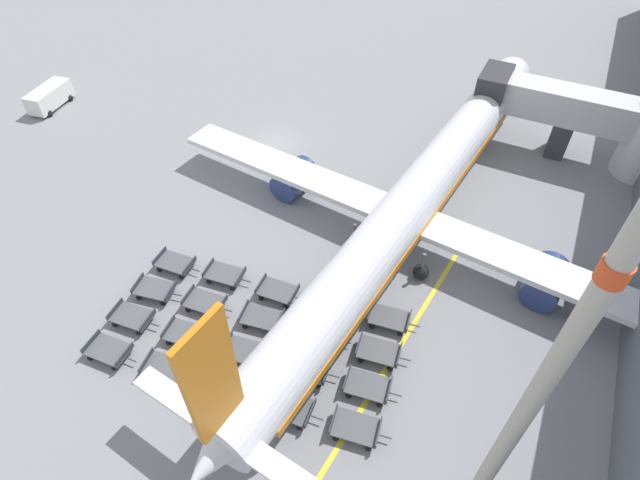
{
  "coord_description": "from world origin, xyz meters",
  "views": [
    {
      "loc": [
        21.1,
        -32.79,
        26.32
      ],
      "look_at": [
        10.56,
        -11.61,
        2.63
      ],
      "focal_mm": 28.0,
      "sensor_mm": 36.0,
      "label": 1
    }
  ],
  "objects_px": {
    "service_van": "(49,97)",
    "baggage_dolly_row_near_col_a": "(109,350)",
    "apron_light_mast": "(541,387)",
    "baggage_dolly_row_mid_a_col_a": "(132,317)",
    "baggage_dolly_row_mid_a_col_e": "(368,386)",
    "baggage_dolly_row_mid_a_col_c": "(245,352)",
    "baggage_dolly_row_mid_b_col_c": "(262,318)",
    "baggage_dolly_row_far_col_a": "(175,263)",
    "baggage_dolly_row_mid_a_col_b": "(186,334)",
    "baggage_dolly_row_far_col_d": "(333,304)",
    "baggage_dolly_row_mid_a_col_d": "(307,368)",
    "baggage_dolly_row_far_col_c": "(278,291)",
    "baggage_dolly_row_mid_b_col_e": "(378,352)",
    "baggage_dolly_row_near_col_e": "(356,428)",
    "baggage_dolly_row_far_col_b": "(225,274)",
    "baggage_dolly_row_far_col_e": "(389,318)",
    "baggage_dolly_row_mid_b_col_d": "(320,335)",
    "baggage_dolly_row_near_col_b": "(166,368)",
    "baggage_dolly_row_mid_b_col_b": "(205,303)",
    "baggage_dolly_row_near_col_d": "(290,408)",
    "baggage_dolly_row_near_col_c": "(227,388)",
    "baggage_dolly_row_mid_b_col_a": "(155,289)",
    "airplane": "(413,201)"
  },
  "relations": [
    {
      "from": "baggage_dolly_row_mid_a_col_e",
      "to": "apron_light_mast",
      "type": "xyz_separation_m",
      "value": [
        6.5,
        -4.19,
        12.13
      ]
    },
    {
      "from": "baggage_dolly_row_mid_a_col_e",
      "to": "baggage_dolly_row_far_col_e",
      "type": "bearing_deg",
      "value": 96.76
    },
    {
      "from": "service_van",
      "to": "baggage_dolly_row_mid_b_col_a",
      "type": "height_order",
      "value": "service_van"
    },
    {
      "from": "baggage_dolly_row_mid_a_col_a",
      "to": "baggage_dolly_row_far_col_b",
      "type": "bearing_deg",
      "value": 59.91
    },
    {
      "from": "baggage_dolly_row_far_col_a",
      "to": "apron_light_mast",
      "type": "relative_size",
      "value": 0.15
    },
    {
      "from": "baggage_dolly_row_mid_a_col_b",
      "to": "baggage_dolly_row_near_col_a",
      "type": "bearing_deg",
      "value": -139.15
    },
    {
      "from": "airplane",
      "to": "baggage_dolly_row_near_col_b",
      "type": "xyz_separation_m",
      "value": [
        -8.71,
        -17.71,
        -2.52
      ]
    },
    {
      "from": "baggage_dolly_row_near_col_b",
      "to": "baggage_dolly_row_mid_b_col_b",
      "type": "height_order",
      "value": "same"
    },
    {
      "from": "baggage_dolly_row_mid_b_col_c",
      "to": "baggage_dolly_row_far_col_e",
      "type": "xyz_separation_m",
      "value": [
        7.24,
        3.58,
        0.0
      ]
    },
    {
      "from": "baggage_dolly_row_mid_b_col_e",
      "to": "baggage_dolly_row_near_col_a",
      "type": "bearing_deg",
      "value": -153.82
    },
    {
      "from": "baggage_dolly_row_near_col_a",
      "to": "apron_light_mast",
      "type": "height_order",
      "value": "apron_light_mast"
    },
    {
      "from": "baggage_dolly_row_near_col_a",
      "to": "baggage_dolly_row_mid_a_col_c",
      "type": "xyz_separation_m",
      "value": [
        7.42,
        3.57,
        0.0
      ]
    },
    {
      "from": "baggage_dolly_row_near_col_d",
      "to": "baggage_dolly_row_far_col_a",
      "type": "relative_size",
      "value": 1.0
    },
    {
      "from": "baggage_dolly_row_near_col_c",
      "to": "baggage_dolly_row_mid_a_col_d",
      "type": "bearing_deg",
      "value": 42.16
    },
    {
      "from": "service_van",
      "to": "baggage_dolly_row_near_col_a",
      "type": "height_order",
      "value": "service_van"
    },
    {
      "from": "baggage_dolly_row_near_col_d",
      "to": "baggage_dolly_row_mid_a_col_d",
      "type": "distance_m",
      "value": 2.6
    },
    {
      "from": "baggage_dolly_row_mid_a_col_d",
      "to": "apron_light_mast",
      "type": "bearing_deg",
      "value": -19.99
    },
    {
      "from": "airplane",
      "to": "baggage_dolly_row_far_col_e",
      "type": "bearing_deg",
      "value": -78.98
    },
    {
      "from": "airplane",
      "to": "baggage_dolly_row_mid_b_col_c",
      "type": "relative_size",
      "value": 14.05
    },
    {
      "from": "baggage_dolly_row_mid_b_col_d",
      "to": "baggage_dolly_row_far_col_e",
      "type": "xyz_separation_m",
      "value": [
        3.36,
        3.06,
        0.0
      ]
    },
    {
      "from": "baggage_dolly_row_mid_a_col_b",
      "to": "baggage_dolly_row_mid_a_col_c",
      "type": "bearing_deg",
      "value": 8.03
    },
    {
      "from": "baggage_dolly_row_mid_a_col_b",
      "to": "baggage_dolly_row_near_col_c",
      "type": "bearing_deg",
      "value": -24.24
    },
    {
      "from": "baggage_dolly_row_mid_a_col_d",
      "to": "baggage_dolly_row_mid_b_col_b",
      "type": "distance_m",
      "value": 8.28
    },
    {
      "from": "baggage_dolly_row_near_col_c",
      "to": "baggage_dolly_row_mid_b_col_a",
      "type": "height_order",
      "value": "same"
    },
    {
      "from": "baggage_dolly_row_mid_a_col_a",
      "to": "baggage_dolly_row_mid_b_col_a",
      "type": "xyz_separation_m",
      "value": [
        -0.18,
        2.43,
        0.0
      ]
    },
    {
      "from": "service_van",
      "to": "baggage_dolly_row_far_col_a",
      "type": "distance_m",
      "value": 27.78
    },
    {
      "from": "baggage_dolly_row_near_col_a",
      "to": "baggage_dolly_row_mid_a_col_e",
      "type": "bearing_deg",
      "value": 17.83
    },
    {
      "from": "baggage_dolly_row_mid_a_col_c",
      "to": "baggage_dolly_row_mid_b_col_c",
      "type": "height_order",
      "value": "same"
    },
    {
      "from": "baggage_dolly_row_near_col_a",
      "to": "baggage_dolly_row_mid_b_col_a",
      "type": "distance_m",
      "value": 5.01
    },
    {
      "from": "apron_light_mast",
      "to": "baggage_dolly_row_far_col_c",
      "type": "bearing_deg",
      "value": 151.41
    },
    {
      "from": "baggage_dolly_row_mid_b_col_b",
      "to": "baggage_dolly_row_far_col_c",
      "type": "height_order",
      "value": "same"
    },
    {
      "from": "baggage_dolly_row_mid_a_col_c",
      "to": "baggage_dolly_row_near_col_d",
      "type": "bearing_deg",
      "value": -25.02
    },
    {
      "from": "baggage_dolly_row_near_col_e",
      "to": "apron_light_mast",
      "type": "xyz_separation_m",
      "value": [
        6.13,
        -1.66,
        12.13
      ]
    },
    {
      "from": "baggage_dolly_row_mid_a_col_a",
      "to": "baggage_dolly_row_far_col_e",
      "type": "bearing_deg",
      "value": 26.1
    },
    {
      "from": "apron_light_mast",
      "to": "baggage_dolly_row_mid_a_col_a",
      "type": "bearing_deg",
      "value": 174.83
    },
    {
      "from": "baggage_dolly_row_near_col_a",
      "to": "baggage_dolly_row_mid_a_col_a",
      "type": "bearing_deg",
      "value": 99.38
    },
    {
      "from": "airplane",
      "to": "baggage_dolly_row_mid_a_col_a",
      "type": "distance_m",
      "value": 20.57
    },
    {
      "from": "baggage_dolly_row_far_col_c",
      "to": "baggage_dolly_row_mid_b_col_e",
      "type": "bearing_deg",
      "value": -9.8
    },
    {
      "from": "baggage_dolly_row_mid_a_col_a",
      "to": "baggage_dolly_row_mid_b_col_d",
      "type": "bearing_deg",
      "value": 20.04
    },
    {
      "from": "baggage_dolly_row_near_col_c",
      "to": "baggage_dolly_row_far_col_d",
      "type": "height_order",
      "value": "same"
    },
    {
      "from": "service_van",
      "to": "baggage_dolly_row_far_col_d",
      "type": "xyz_separation_m",
      "value": [
        36.44,
        -10.38,
        -0.64
      ]
    },
    {
      "from": "baggage_dolly_row_far_col_e",
      "to": "airplane",
      "type": "bearing_deg",
      "value": 101.02
    },
    {
      "from": "service_van",
      "to": "baggage_dolly_row_mid_b_col_d",
      "type": "relative_size",
      "value": 1.54
    },
    {
      "from": "baggage_dolly_row_near_col_b",
      "to": "baggage_dolly_row_near_col_e",
      "type": "xyz_separation_m",
      "value": [
        11.33,
        1.66,
        0.0
      ]
    },
    {
      "from": "baggage_dolly_row_mid_a_col_d",
      "to": "baggage_dolly_row_far_col_b",
      "type": "height_order",
      "value": "same"
    },
    {
      "from": "baggage_dolly_row_mid_b_col_e",
      "to": "baggage_dolly_row_far_col_e",
      "type": "distance_m",
      "value": 2.59
    },
    {
      "from": "airplane",
      "to": "baggage_dolly_row_far_col_e",
      "type": "distance_m",
      "value": 9.09
    },
    {
      "from": "baggage_dolly_row_near_col_c",
      "to": "baggage_dolly_row_far_col_e",
      "type": "height_order",
      "value": "same"
    },
    {
      "from": "baggage_dolly_row_far_col_b",
      "to": "baggage_dolly_row_far_col_c",
      "type": "relative_size",
      "value": 1.01
    },
    {
      "from": "baggage_dolly_row_mid_b_col_b",
      "to": "baggage_dolly_row_near_col_e",
      "type": "bearing_deg",
      "value": -15.24
    }
  ]
}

